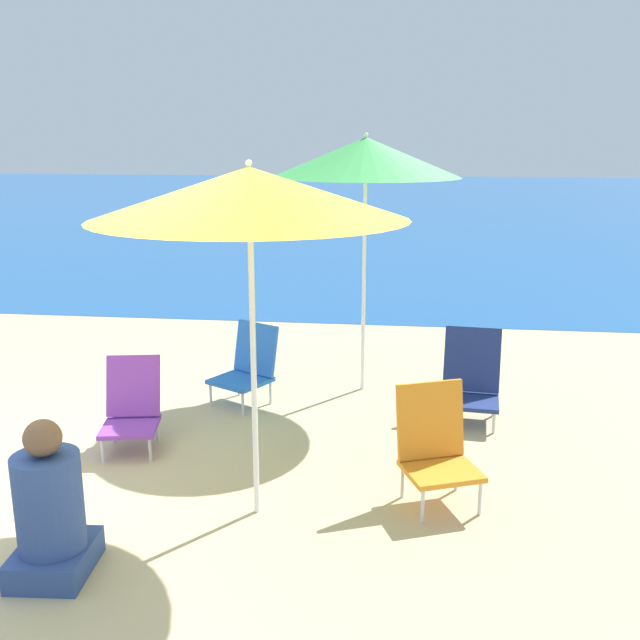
{
  "coord_description": "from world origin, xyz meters",
  "views": [
    {
      "loc": [
        2.2,
        -3.96,
        2.38
      ],
      "look_at": [
        1.54,
        1.43,
        1.0
      ],
      "focal_mm": 40.0,
      "sensor_mm": 36.0,
      "label": 1
    }
  ],
  "objects": [
    {
      "name": "beach_umbrella_green",
      "position": [
        1.81,
        2.67,
        2.22
      ],
      "size": [
        1.75,
        1.75,
        2.44
      ],
      "color": "white",
      "rests_on": "ground"
    },
    {
      "name": "beach_chair_blue",
      "position": [
        0.78,
        2.18,
        0.36
      ],
      "size": [
        0.65,
        0.67,
        0.73
      ],
      "rotation": [
        0.0,
        0.0,
        -0.51
      ],
      "color": "silver",
      "rests_on": "ground"
    },
    {
      "name": "person_seated_near",
      "position": [
        0.29,
        -0.6,
        0.37
      ],
      "size": [
        0.44,
        0.51,
        0.92
      ],
      "rotation": [
        0.0,
        0.0,
        0.07
      ],
      "color": "#334C8C",
      "rests_on": "ground"
    },
    {
      "name": "sea_water",
      "position": [
        0.0,
        25.16,
        0.0
      ],
      "size": [
        60.0,
        40.0,
        0.01
      ],
      "color": "#1E5699",
      "rests_on": "ground"
    },
    {
      "name": "beach_chair_orange",
      "position": [
        2.43,
        0.52,
        0.4
      ],
      "size": [
        0.61,
        0.61,
        0.8
      ],
      "rotation": [
        0.0,
        0.0,
        0.38
      ],
      "color": "silver",
      "rests_on": "ground"
    },
    {
      "name": "beach_chair_purple",
      "position": [
        0.09,
        1.1,
        0.34
      ],
      "size": [
        0.51,
        0.6,
        0.71
      ],
      "rotation": [
        0.0,
        0.0,
        0.19
      ],
      "color": "silver",
      "rests_on": "ground"
    },
    {
      "name": "beach_umbrella_yellow",
      "position": [
        1.28,
        0.2,
        2.07
      ],
      "size": [
        1.91,
        1.91,
        2.26
      ],
      "color": "white",
      "rests_on": "ground"
    },
    {
      "name": "beach_chair_navy",
      "position": [
        2.79,
        2.04,
        0.36
      ],
      "size": [
        0.54,
        0.6,
        0.78
      ],
      "rotation": [
        0.0,
        0.0,
        -0.1
      ],
      "color": "silver",
      "rests_on": "ground"
    },
    {
      "name": "ground_plane",
      "position": [
        0.0,
        0.0,
        0.0
      ],
      "size": [
        60.0,
        60.0,
        0.0
      ],
      "primitive_type": "plane",
      "color": "#C6B284"
    }
  ]
}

